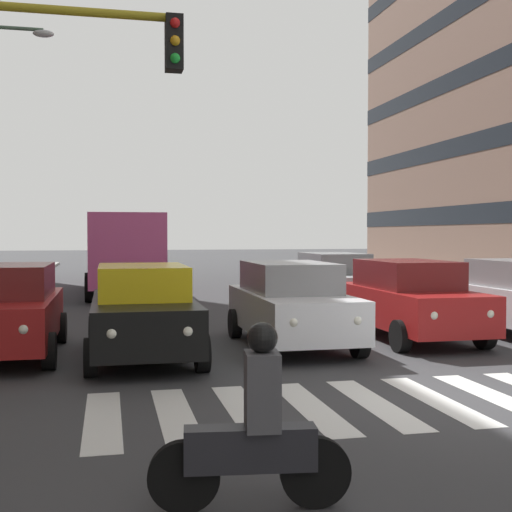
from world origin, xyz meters
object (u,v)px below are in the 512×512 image
(car_4, at_px, (143,311))
(motorcycle_with_rider, at_px, (254,433))
(car_5, at_px, (6,309))
(bus_behind_traffic, at_px, (124,245))
(car_2, at_px, (410,299))
(car_row2_0, at_px, (335,281))
(car_3, at_px, (291,303))

(car_4, height_order, motorcycle_with_rider, car_4)
(motorcycle_with_rider, bearing_deg, car_5, -68.76)
(car_5, height_order, motorcycle_with_rider, car_5)
(car_5, xyz_separation_m, bus_behind_traffic, (-2.50, -13.63, 0.97))
(car_2, bearing_deg, car_row2_0, -93.07)
(car_2, distance_m, bus_behind_traffic, 14.62)
(car_3, bearing_deg, car_2, -172.28)
(car_4, bearing_deg, car_5, -16.97)
(motorcycle_with_rider, bearing_deg, bus_behind_traffic, -88.51)
(car_2, relative_size, bus_behind_traffic, 0.42)
(car_2, xyz_separation_m, car_row2_0, (-0.31, -5.79, 0.00))
(car_4, height_order, car_row2_0, same)
(car_5, bearing_deg, car_row2_0, -145.00)
(car_5, bearing_deg, motorcycle_with_rider, 111.24)
(car_5, xyz_separation_m, car_row2_0, (-8.62, -6.04, 0.00))
(car_4, xyz_separation_m, car_5, (2.50, -0.76, 0.00))
(car_4, distance_m, car_row2_0, 9.15)
(car_4, distance_m, bus_behind_traffic, 14.43)
(bus_behind_traffic, bearing_deg, car_2, 113.47)
(car_2, relative_size, car_row2_0, 1.00)
(car_4, bearing_deg, car_3, -168.14)
(car_row2_0, xyz_separation_m, motorcycle_with_rider, (5.56, 13.92, -0.24))
(car_2, bearing_deg, car_5, 1.71)
(car_4, relative_size, car_row2_0, 1.00)
(car_4, relative_size, bus_behind_traffic, 0.42)
(car_4, distance_m, motorcycle_with_rider, 7.14)
(car_5, height_order, bus_behind_traffic, bus_behind_traffic)
(car_row2_0, distance_m, motorcycle_with_rider, 14.99)
(car_4, bearing_deg, car_row2_0, -131.98)
(car_3, relative_size, bus_behind_traffic, 0.42)
(car_3, bearing_deg, car_4, 11.86)
(car_2, relative_size, motorcycle_with_rider, 2.61)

